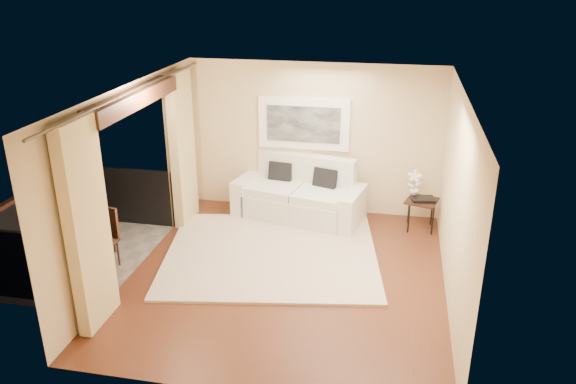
% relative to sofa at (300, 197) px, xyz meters
% --- Properties ---
extents(floor, '(5.00, 5.00, 0.00)m').
position_rel_sofa_xyz_m(floor, '(0.17, -2.10, -0.38)').
color(floor, '#5D2E1B').
rests_on(floor, ground).
extents(room_shell, '(5.00, 6.40, 5.00)m').
position_rel_sofa_xyz_m(room_shell, '(-1.96, -2.10, 2.14)').
color(room_shell, white).
rests_on(room_shell, ground).
extents(balcony, '(1.81, 2.60, 1.17)m').
position_rel_sofa_xyz_m(balcony, '(-3.13, -2.10, -0.20)').
color(balcony, '#605B56').
rests_on(balcony, ground).
extents(curtains, '(0.16, 4.80, 2.64)m').
position_rel_sofa_xyz_m(curtains, '(-1.94, -2.10, 0.95)').
color(curtains, '#D8C185').
rests_on(curtains, ground).
extents(artwork, '(1.62, 0.07, 0.92)m').
position_rel_sofa_xyz_m(artwork, '(-0.02, 0.36, 1.24)').
color(artwork, white).
rests_on(artwork, room_shell).
extents(rug, '(3.67, 3.33, 0.04)m').
position_rel_sofa_xyz_m(rug, '(-0.19, -1.52, -0.36)').
color(rug, beige).
rests_on(rug, floor).
extents(sofa, '(2.40, 1.41, 1.08)m').
position_rel_sofa_xyz_m(sofa, '(0.00, 0.00, 0.00)').
color(sofa, silver).
rests_on(sofa, floor).
extents(side_table, '(0.61, 0.61, 0.53)m').
position_rel_sofa_xyz_m(side_table, '(2.10, -0.10, 0.09)').
color(side_table, '#321910').
rests_on(side_table, floor).
extents(tray, '(0.42, 0.34, 0.05)m').
position_rel_sofa_xyz_m(tray, '(2.12, -0.12, 0.18)').
color(tray, black).
rests_on(tray, side_table).
extents(orchid, '(0.26, 0.18, 0.48)m').
position_rel_sofa_xyz_m(orchid, '(1.96, 0.01, 0.39)').
color(orchid, white).
rests_on(orchid, side_table).
extents(bistro_table, '(0.62, 0.62, 0.71)m').
position_rel_sofa_xyz_m(bistro_table, '(-2.88, -2.16, 0.25)').
color(bistro_table, '#321910').
rests_on(bistro_table, balcony).
extents(balcony_chair_far, '(0.48, 0.49, 1.03)m').
position_rel_sofa_xyz_m(balcony_chair_far, '(-2.91, -1.98, 0.22)').
color(balcony_chair_far, '#321910').
rests_on(balcony_chair_far, balcony).
extents(balcony_chair_near, '(0.48, 0.48, 0.93)m').
position_rel_sofa_xyz_m(balcony_chair_near, '(-2.54, -2.32, 0.16)').
color(balcony_chair_near, '#321910').
rests_on(balcony_chair_near, balcony).
extents(ice_bucket, '(0.18, 0.18, 0.20)m').
position_rel_sofa_xyz_m(ice_bucket, '(-3.04, -2.03, 0.43)').
color(ice_bucket, white).
rests_on(ice_bucket, bistro_table).
extents(candle, '(0.06, 0.06, 0.07)m').
position_rel_sofa_xyz_m(candle, '(-2.79, -2.03, 0.36)').
color(candle, '#FA1628').
rests_on(candle, bistro_table).
extents(vase, '(0.04, 0.04, 0.18)m').
position_rel_sofa_xyz_m(vase, '(-2.85, -2.31, 0.42)').
color(vase, silver).
rests_on(vase, bistro_table).
extents(glass_a, '(0.06, 0.06, 0.12)m').
position_rel_sofa_xyz_m(glass_a, '(-2.72, -2.21, 0.39)').
color(glass_a, silver).
rests_on(glass_a, bistro_table).
extents(glass_b, '(0.06, 0.06, 0.12)m').
position_rel_sofa_xyz_m(glass_b, '(-2.68, -2.17, 0.39)').
color(glass_b, white).
rests_on(glass_b, bistro_table).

